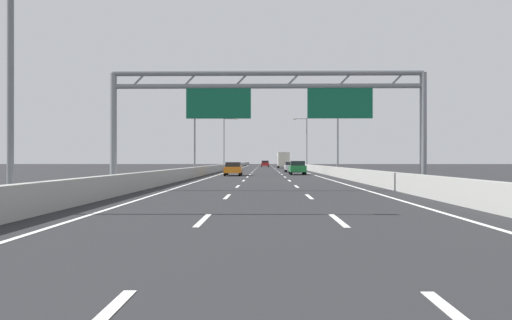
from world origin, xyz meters
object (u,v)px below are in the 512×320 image
sign_gantry (270,99)px  green_car (297,168)px  streetlamp_right_far (305,140)px  orange_car (233,169)px  white_car (291,167)px  red_car (265,164)px  streetlamp_left_mid (197,125)px  streetlamp_left_far (225,140)px  box_truck (283,160)px  streetlamp_left_near (18,32)px  streetlamp_right_mid (335,125)px

sign_gantry → green_car: 31.55m
streetlamp_right_far → orange_car: bearing=-104.4°
white_car → green_car: 12.90m
red_car → streetlamp_left_mid: bearing=-96.1°
white_car → red_car: 55.16m
streetlamp_left_far → streetlamp_right_far: same height
sign_gantry → orange_car: bearing=97.5°
box_truck → streetlamp_left_mid: bearing=-102.0°
orange_car → green_car: 8.03m
streetlamp_left_far → green_car: size_ratio=2.16×
streetlamp_left_far → box_truck: streetlamp_left_far is taller
streetlamp_left_near → box_truck: (11.23, 93.40, -3.63)m
sign_gantry → streetlamp_left_near: streetlamp_left_near is taller
orange_car → green_car: (6.96, 4.01, 0.06)m
streetlamp_left_mid → orange_car: bearing=-21.6°
orange_car → sign_gantry: bearing=-82.5°
sign_gantry → orange_car: 27.64m
white_car → orange_car: (-6.94, -16.91, 0.01)m
green_car → box_truck: size_ratio=0.51×
streetlamp_left_mid → box_truck: 53.98m
sign_gantry → streetlamp_left_near: size_ratio=1.75×
streetlamp_right_mid → orange_car: streetlamp_right_mid is taller
streetlamp_right_mid → streetlamp_right_far: size_ratio=1.00×
streetlamp_left_near → streetlamp_left_far: (0.00, 81.44, 0.00)m
streetlamp_left_far → orange_car: size_ratio=2.11×
streetlamp_left_near → streetlamp_left_far: 81.44m
orange_car → streetlamp_left_near: bearing=-95.9°
streetlamp_right_far → green_car: streetlamp_right_far is taller
sign_gantry → white_car: sign_gantry is taller
streetlamp_right_far → streetlamp_left_far: bearing=180.0°
red_car → white_car: bearing=-86.4°
streetlamp_left_mid → streetlamp_left_far: bearing=90.0°
sign_gantry → streetlamp_left_mid: 29.70m
streetlamp_right_mid → streetlamp_left_near: bearing=-110.1°
white_car → red_car: red_car is taller
sign_gantry → box_truck: (3.63, 81.38, -3.06)m
white_car → streetlamp_left_mid: bearing=-125.7°
green_car → orange_car: bearing=-150.1°
streetlamp_left_mid → red_car: (7.48, 70.35, -4.61)m
sign_gantry → white_car: 44.32m
streetlamp_right_mid → red_car: streetlamp_right_mid is taller
streetlamp_left_far → white_car: (10.98, -25.42, -4.68)m
streetlamp_left_mid → red_car: streetlamp_left_mid is taller
sign_gantry → green_car: size_ratio=3.79×
sign_gantry → streetlamp_left_mid: size_ratio=1.75×
sign_gantry → streetlamp_right_mid: bearing=75.7°
streetlamp_left_near → white_car: size_ratio=2.14×
streetlamp_left_mid → green_car: (11.00, 2.40, -4.61)m
sign_gantry → streetlamp_left_mid: bearing=104.8°
sign_gantry → green_car: sign_gantry is taller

